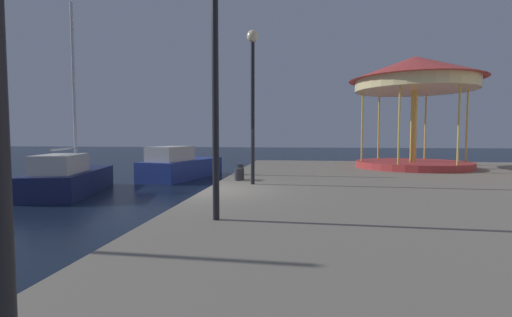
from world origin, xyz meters
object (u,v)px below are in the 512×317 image
(bollard_north, at_px, (238,175))
(bollard_south, at_px, (241,174))
(motorboat_blue, at_px, (181,166))
(sailboat_navy, at_px, (69,178))
(carousel, at_px, (415,85))
(lamp_post_far_end, at_px, (253,81))
(lamp_post_mid_promenade, at_px, (215,55))
(bollard_center, at_px, (241,170))

(bollard_north, bearing_deg, bollard_south, 83.47)
(motorboat_blue, relative_size, bollard_north, 14.54)
(sailboat_navy, xyz_separation_m, carousel, (14.39, 4.48, 4.01))
(bollard_south, distance_m, bollard_north, 0.29)
(lamp_post_far_end, height_order, bollard_south, lamp_post_far_end)
(carousel, height_order, lamp_post_mid_promenade, carousel)
(motorboat_blue, bearing_deg, lamp_post_far_end, -57.25)
(sailboat_navy, height_order, carousel, sailboat_navy)
(sailboat_navy, xyz_separation_m, bollard_south, (7.10, -1.05, 0.36))
(lamp_post_mid_promenade, distance_m, bollard_south, 6.60)
(motorboat_blue, bearing_deg, bollard_south, -56.34)
(bollard_center, bearing_deg, carousel, 27.88)
(lamp_post_far_end, bearing_deg, carousel, 44.74)
(lamp_post_mid_promenade, distance_m, lamp_post_far_end, 4.87)
(bollard_center, bearing_deg, bollard_north, -82.99)
(carousel, height_order, lamp_post_far_end, carousel)
(bollard_center, bearing_deg, lamp_post_mid_promenade, -83.84)
(bollard_south, bearing_deg, motorboat_blue, 123.66)
(sailboat_navy, relative_size, lamp_post_far_end, 1.64)
(carousel, bearing_deg, lamp_post_mid_promenade, -120.32)
(sailboat_navy, relative_size, carousel, 1.29)
(carousel, xyz_separation_m, lamp_post_mid_promenade, (-6.73, -11.51, -0.91))
(motorboat_blue, xyz_separation_m, lamp_post_mid_promenade, (4.95, -12.58, 3.07))
(lamp_post_far_end, relative_size, bollard_south, 11.83)
(sailboat_navy, relative_size, bollard_north, 19.34)
(sailboat_navy, bearing_deg, bollard_south, -8.43)
(motorboat_blue, bearing_deg, sailboat_navy, -116.03)
(sailboat_navy, relative_size, motorboat_blue, 1.33)
(lamp_post_far_end, height_order, bollard_north, lamp_post_far_end)
(sailboat_navy, xyz_separation_m, bollard_center, (6.85, 0.49, 0.36))
(lamp_post_mid_promenade, bearing_deg, bollard_center, 96.16)
(motorboat_blue, relative_size, lamp_post_mid_promenade, 1.35)
(lamp_post_mid_promenade, xyz_separation_m, bollard_south, (-0.55, 5.98, -2.74))
(lamp_post_mid_promenade, height_order, lamp_post_far_end, lamp_post_far_end)
(bollard_center, bearing_deg, bollard_south, -80.51)
(bollard_south, bearing_deg, bollard_north, -96.53)
(bollard_north, bearing_deg, motorboat_blue, 122.35)
(sailboat_navy, distance_m, bollard_north, 7.21)
(motorboat_blue, distance_m, bollard_north, 8.16)
(sailboat_navy, xyz_separation_m, bollard_north, (7.07, -1.34, 0.36))
(sailboat_navy, relative_size, bollard_center, 19.34)
(carousel, bearing_deg, bollard_center, -152.12)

